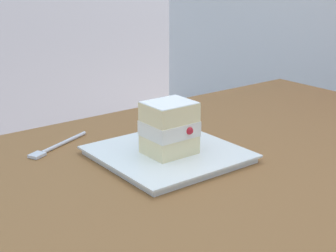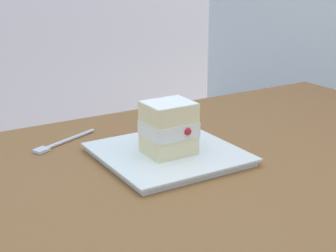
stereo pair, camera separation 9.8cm
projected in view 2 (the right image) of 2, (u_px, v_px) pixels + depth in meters
The scene contains 4 objects.
patio_table at pixel (192, 249), 0.82m from camera, with size 1.61×1.09×0.70m.
dessert_plate at pixel (168, 154), 1.00m from camera, with size 0.26×0.26×0.02m.
cake_slice at pixel (169, 128), 0.97m from camera, with size 0.09×0.09×0.10m.
dessert_fork at pixel (62, 142), 1.08m from camera, with size 0.16×0.08×0.01m.
Camera 2 is at (0.41, 0.59, 1.07)m, focal length 53.76 mm.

